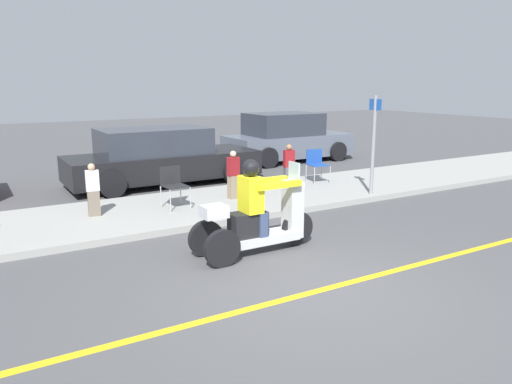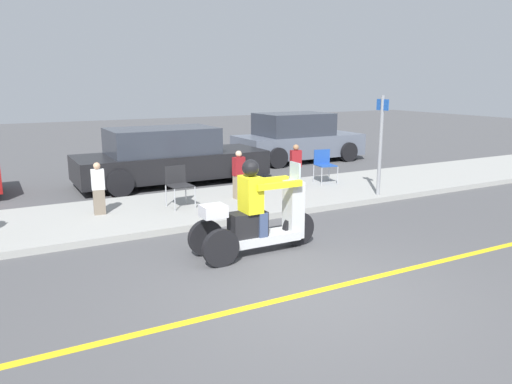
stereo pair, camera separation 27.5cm
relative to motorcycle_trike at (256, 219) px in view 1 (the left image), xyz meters
name	(u,v)px [view 1 (the left image)]	position (x,y,z in m)	size (l,w,h in m)	color
ground_plane	(317,291)	(-0.08, -1.66, -0.54)	(60.00, 60.00, 0.00)	#4C4C4F
lane_stripe	(322,290)	(0.00, -1.66, -0.54)	(24.00, 0.12, 0.01)	gold
sidewalk_strip	(180,209)	(-0.08, 2.94, -0.48)	(28.00, 2.80, 0.12)	#9E9E99
motorcycle_trike	(256,219)	(0.00, 0.00, 0.00)	(2.07, 0.65, 1.48)	black
spectator_end_of_line	(289,167)	(2.85, 3.28, 0.08)	(0.27, 0.19, 1.05)	#515156
spectator_far_back	(93,191)	(-1.75, 3.07, 0.06)	(0.26, 0.17, 1.01)	#726656
spectator_near_curb	(233,176)	(1.20, 2.98, 0.08)	(0.26, 0.18, 1.05)	gray
folding_chair_set_back	(173,183)	(-0.20, 2.94, 0.08)	(0.49, 0.49, 0.82)	#A5A8AD
folding_chair_curbside	(316,162)	(3.86, 3.52, 0.08)	(0.52, 0.52, 0.82)	#A5A8AD
parked_car_lot_right	(160,158)	(0.60, 5.83, 0.15)	(4.88, 2.03, 1.45)	black
parked_car_lot_far	(287,139)	(5.57, 7.38, 0.20)	(4.21, 2.04, 1.59)	slate
street_sign	(374,141)	(4.10, 1.79, 0.78)	(0.08, 0.36, 2.20)	gray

